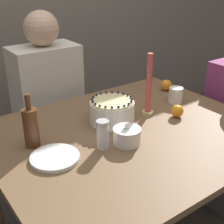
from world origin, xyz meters
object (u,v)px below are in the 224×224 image
bottle (31,127)px  person_man_blue_shirt (50,123)px  cake (112,111)px  sugar_shaker (103,134)px  sugar_bowl (127,136)px  candle (149,90)px

bottle → person_man_blue_shirt: (0.33, 0.57, -0.32)m
cake → sugar_shaker: bearing=-134.9°
cake → person_man_blue_shirt: 0.66m
bottle → person_man_blue_shirt: person_man_blue_shirt is taller
sugar_shaker → sugar_bowl: bearing=-15.8°
candle → person_man_blue_shirt: bearing=113.5°
sugar_bowl → person_man_blue_shirt: 0.84m
sugar_shaker → person_man_blue_shirt: (0.10, 0.77, -0.29)m
sugar_bowl → candle: size_ratio=0.38×
cake → candle: candle is taller
sugar_bowl → sugar_shaker: sugar_shaker is taller
bottle → sugar_shaker: bearing=-39.5°
person_man_blue_shirt → candle: bearing=113.5°
sugar_shaker → candle: bearing=20.1°
cake → sugar_bowl: bearing=-108.5°
bottle → person_man_blue_shirt: bearing=59.8°
candle → bottle: size_ratio=1.37×
candle → bottle: bearing=174.9°
sugar_shaker → person_man_blue_shirt: bearing=82.4°
sugar_bowl → candle: candle is taller
sugar_bowl → sugar_shaker: size_ratio=0.96×
cake → sugar_bowl: 0.22m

